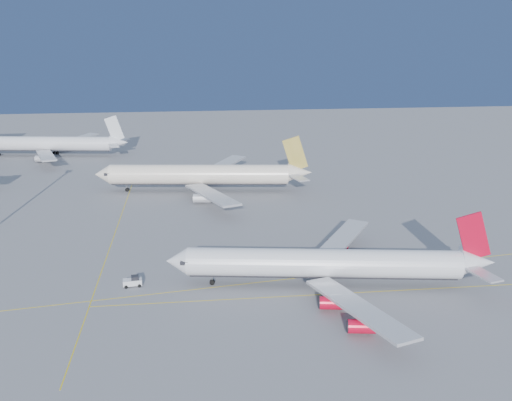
% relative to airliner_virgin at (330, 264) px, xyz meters
% --- Properties ---
extents(ground, '(500.00, 500.00, 0.00)m').
position_rel_airliner_virgin_xyz_m(ground, '(-6.98, 10.46, -4.91)').
color(ground, slate).
rests_on(ground, ground).
extents(taxiway_lines, '(118.86, 140.00, 0.02)m').
position_rel_airliner_virgin_xyz_m(taxiway_lines, '(-21.69, 16.80, -4.90)').
color(taxiway_lines, yellow).
rests_on(taxiway_lines, ground).
extents(airliner_virgin, '(65.86, 58.63, 16.27)m').
position_rel_airliner_virgin_xyz_m(airliner_virgin, '(0.00, 0.00, 0.00)').
color(airliner_virgin, white).
rests_on(airliner_virgin, ground).
extents(airliner_etihad, '(69.43, 63.74, 18.12)m').
position_rel_airliner_virgin_xyz_m(airliner_etihad, '(-23.13, 73.55, 0.61)').
color(airliner_etihad, silver).
rests_on(airliner_etihad, ground).
extents(airliner_third, '(62.82, 57.45, 16.86)m').
position_rel_airliner_virgin_xyz_m(airliner_third, '(-83.20, 133.82, 0.20)').
color(airliner_third, white).
rests_on(airliner_third, ground).
extents(pushback_tug, '(3.96, 2.68, 2.12)m').
position_rel_airliner_virgin_xyz_m(pushback_tug, '(-39.57, 4.81, -3.92)').
color(pushback_tug, white).
rests_on(pushback_tug, ground).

